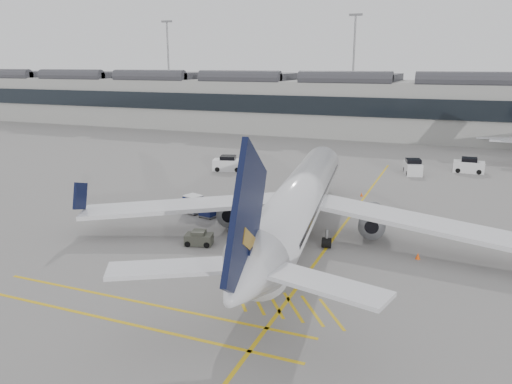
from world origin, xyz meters
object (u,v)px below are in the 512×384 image
at_px(airliner_main, 299,201).
at_px(pushback_tug, 199,239).
at_px(belt_loader, 260,229).
at_px(baggage_cart_a, 263,212).
at_px(ramp_agent_a, 267,225).
at_px(ramp_agent_b, 287,216).

bearing_deg(airliner_main, pushback_tug, -153.35).
height_order(belt_loader, baggage_cart_a, belt_loader).
distance_m(belt_loader, ramp_agent_a, 0.84).
distance_m(airliner_main, ramp_agent_b, 4.24).
distance_m(airliner_main, belt_loader, 4.30).
relative_size(baggage_cart_a, ramp_agent_b, 1.01).
relative_size(airliner_main, belt_loader, 8.86).
bearing_deg(ramp_agent_b, belt_loader, 71.37).
bearing_deg(pushback_tug, baggage_cart_a, 58.02).
height_order(airliner_main, belt_loader, airliner_main).
relative_size(baggage_cart_a, ramp_agent_a, 0.85).
bearing_deg(pushback_tug, ramp_agent_b, 43.13).
height_order(belt_loader, ramp_agent_b, belt_loader).
bearing_deg(baggage_cart_a, pushback_tug, -101.14).
bearing_deg(airliner_main, ramp_agent_a, -170.20).
bearing_deg(ramp_agent_b, pushback_tug, 57.94).
xyz_separation_m(belt_loader, ramp_agent_a, (0.71, -0.08, 0.44)).
distance_m(ramp_agent_a, pushback_tug, 6.01).
bearing_deg(belt_loader, ramp_agent_b, 74.45).
xyz_separation_m(belt_loader, pushback_tug, (-3.74, -4.10, -0.00)).
height_order(airliner_main, ramp_agent_a, airliner_main).
bearing_deg(ramp_agent_b, ramp_agent_a, 82.15).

